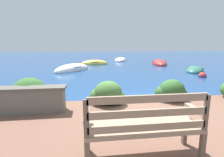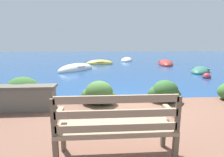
{
  "view_description": "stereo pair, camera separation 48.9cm",
  "coord_description": "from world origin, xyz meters",
  "px_view_note": "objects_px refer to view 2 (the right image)",
  "views": [
    {
      "loc": [
        -1.37,
        -4.6,
        1.71
      ],
      "look_at": [
        -0.34,
        3.28,
        0.17
      ],
      "focal_mm": 28.0,
      "sensor_mm": 36.0,
      "label": 1
    },
    {
      "loc": [
        -0.88,
        -4.65,
        1.71
      ],
      "look_at": [
        -0.34,
        3.28,
        0.17
      ],
      "focal_mm": 28.0,
      "sensor_mm": 36.0,
      "label": 2
    }
  ],
  "objects_px": {
    "rowboat_nearest": "(200,71)",
    "rowboat_distant": "(127,60)",
    "rowboat_mid": "(76,69)",
    "mooring_buoy": "(207,77)",
    "rowboat_outer": "(100,64)",
    "rowboat_far": "(165,64)",
    "park_bench": "(116,125)"
  },
  "relations": [
    {
      "from": "rowboat_outer",
      "to": "mooring_buoy",
      "type": "bearing_deg",
      "value": 120.81
    },
    {
      "from": "rowboat_outer",
      "to": "mooring_buoy",
      "type": "distance_m",
      "value": 8.94
    },
    {
      "from": "rowboat_nearest",
      "to": "rowboat_outer",
      "type": "height_order",
      "value": "rowboat_outer"
    },
    {
      "from": "rowboat_nearest",
      "to": "rowboat_mid",
      "type": "bearing_deg",
      "value": -62.72
    },
    {
      "from": "rowboat_far",
      "to": "rowboat_mid",
      "type": "bearing_deg",
      "value": -54.63
    },
    {
      "from": "rowboat_mid",
      "to": "rowboat_distant",
      "type": "bearing_deg",
      "value": 4.41
    },
    {
      "from": "rowboat_nearest",
      "to": "rowboat_distant",
      "type": "xyz_separation_m",
      "value": [
        -3.48,
        8.07,
        0.01
      ]
    },
    {
      "from": "rowboat_far",
      "to": "mooring_buoy",
      "type": "distance_m",
      "value": 6.29
    },
    {
      "from": "rowboat_mid",
      "to": "rowboat_far",
      "type": "distance_m",
      "value": 7.89
    },
    {
      "from": "park_bench",
      "to": "rowboat_far",
      "type": "height_order",
      "value": "park_bench"
    },
    {
      "from": "rowboat_far",
      "to": "rowboat_outer",
      "type": "bearing_deg",
      "value": -83.76
    },
    {
      "from": "rowboat_outer",
      "to": "mooring_buoy",
      "type": "height_order",
      "value": "rowboat_outer"
    },
    {
      "from": "rowboat_nearest",
      "to": "rowboat_mid",
      "type": "distance_m",
      "value": 8.08
    },
    {
      "from": "rowboat_far",
      "to": "rowboat_nearest",
      "type": "bearing_deg",
      "value": 21.98
    },
    {
      "from": "rowboat_distant",
      "to": "mooring_buoy",
      "type": "xyz_separation_m",
      "value": [
        2.66,
        -10.07,
        0.01
      ]
    },
    {
      "from": "park_bench",
      "to": "rowboat_distant",
      "type": "bearing_deg",
      "value": 77.15
    },
    {
      "from": "rowboat_mid",
      "to": "rowboat_far",
      "type": "bearing_deg",
      "value": -29.88
    },
    {
      "from": "park_bench",
      "to": "rowboat_mid",
      "type": "bearing_deg",
      "value": 96.71
    },
    {
      "from": "park_bench",
      "to": "rowboat_far",
      "type": "bearing_deg",
      "value": 63.06
    },
    {
      "from": "rowboat_nearest",
      "to": "rowboat_distant",
      "type": "distance_m",
      "value": 8.79
    },
    {
      "from": "park_bench",
      "to": "rowboat_outer",
      "type": "distance_m",
      "value": 13.53
    },
    {
      "from": "rowboat_mid",
      "to": "rowboat_outer",
      "type": "relative_size",
      "value": 1.23
    },
    {
      "from": "rowboat_mid",
      "to": "mooring_buoy",
      "type": "relative_size",
      "value": 7.15
    },
    {
      "from": "rowboat_nearest",
      "to": "rowboat_distant",
      "type": "height_order",
      "value": "rowboat_distant"
    },
    {
      "from": "rowboat_outer",
      "to": "park_bench",
      "type": "bearing_deg",
      "value": 83.24
    },
    {
      "from": "rowboat_far",
      "to": "rowboat_outer",
      "type": "relative_size",
      "value": 1.32
    },
    {
      "from": "rowboat_mid",
      "to": "mooring_buoy",
      "type": "height_order",
      "value": "rowboat_mid"
    },
    {
      "from": "park_bench",
      "to": "rowboat_nearest",
      "type": "distance_m",
      "value": 10.54
    },
    {
      "from": "rowboat_far",
      "to": "mooring_buoy",
      "type": "height_order",
      "value": "rowboat_far"
    },
    {
      "from": "rowboat_nearest",
      "to": "rowboat_distant",
      "type": "relative_size",
      "value": 0.87
    },
    {
      "from": "park_bench",
      "to": "rowboat_outer",
      "type": "height_order",
      "value": "park_bench"
    },
    {
      "from": "park_bench",
      "to": "mooring_buoy",
      "type": "bearing_deg",
      "value": 46.98
    }
  ]
}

